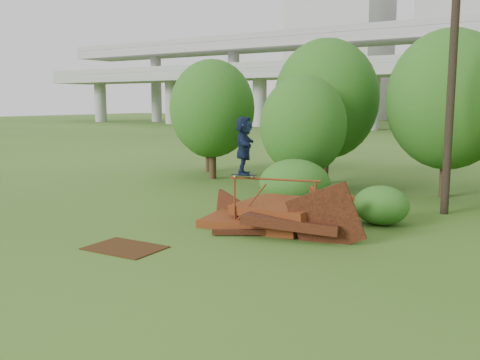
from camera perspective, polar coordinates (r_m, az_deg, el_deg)
The scene contains 16 objects.
ground at distance 14.44m, azimuth -1.80°, elevation -7.53°, with size 240.00×240.00×0.00m, color #2D5116.
scrap_pile at distance 16.58m, azimuth 4.02°, elevation -3.93°, with size 5.84×3.32×2.26m.
grind_rail at distance 16.25m, azimuth 3.65°, elevation -1.35°, with size 2.74×0.84×1.65m.
skateboard at distance 16.44m, azimuth 0.42°, elevation 0.55°, with size 0.80×0.41×0.08m.
skater at distance 16.34m, azimuth 0.42°, elevation 3.70°, with size 1.66×0.53×1.79m, color #111C37.
flat_plate at distance 14.96m, azimuth -12.17°, elevation -7.09°, with size 2.01×1.43×0.03m, color #351D0B.
tree_0 at distance 27.29m, azimuth -2.98°, elevation 7.60°, with size 4.29×4.29×6.05m.
tree_1 at distance 26.04m, azimuth 9.18°, elevation 8.49°, with size 4.96×4.96×6.91m.
tree_2 at distance 22.22m, azimuth 6.78°, elevation 5.80°, with size 3.57×3.57×5.03m.
tree_3 at distance 23.48m, azimuth 21.36°, elevation 7.98°, with size 4.95×4.95×6.87m.
tree_6 at distance 30.06m, azimuth -3.42°, elevation 6.10°, with size 3.36×3.36×4.69m.
shrub_left at distance 19.80m, azimuth 5.85°, elevation -0.44°, with size 2.69×2.48×1.86m, color #1D4312.
shrub_right at distance 17.84m, azimuth 14.83°, elevation -2.62°, with size 1.80×1.65×1.27m, color #1D4312.
utility_pole at distance 19.98m, azimuth 21.62°, elevation 9.39°, with size 1.40×0.28×8.86m.
building_left at distance 116.63m, azimuth 10.67°, elevation 14.95°, with size 18.00×16.00×35.00m, color #9E9E99.
building_right at distance 116.25m, azimuth 22.31°, elevation 12.77°, with size 14.00×14.00×28.00m, color #9E9E99.
Camera 1 is at (8.10, -11.28, 3.97)m, focal length 40.00 mm.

